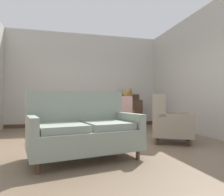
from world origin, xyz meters
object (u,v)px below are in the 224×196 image
side_table (128,116)px  gramophone (129,92)px  porcelain_vase (105,109)px  armchair_near_sideboard (65,117)px  armchair_beside_settee (168,122)px  settee (84,131)px  coffee_table (104,121)px  sideboard (127,111)px  armchair_back_corner (119,116)px

side_table → gramophone: size_ratio=1.28×
porcelain_vase → armchair_near_sideboard: 1.28m
armchair_beside_settee → gramophone: 3.04m
settee → porcelain_vase: bearing=53.8°
settee → side_table: bearing=47.3°
porcelain_vase → armchair_beside_settee: bearing=-28.9°
coffee_table → sideboard: size_ratio=0.68×
side_table → coffee_table: bearing=-128.6°
armchair_beside_settee → armchair_near_sideboard: bearing=82.3°
coffee_table → side_table: side_table is taller
coffee_table → armchair_near_sideboard: (-0.86, 0.90, 0.04)m
side_table → sideboard: (0.34, 1.12, 0.09)m
settee → sideboard: bearing=51.1°
coffee_table → armchair_near_sideboard: 1.25m
porcelain_vase → sideboard: size_ratio=0.34×
armchair_near_sideboard → sideboard: (2.20, 1.47, 0.07)m
coffee_table → gramophone: size_ratio=1.35×
side_table → sideboard: bearing=72.9°
armchair_beside_settee → sideboard: bearing=27.2°
armchair_beside_settee → armchair_near_sideboard: (-2.12, 1.57, 0.01)m
coffee_table → armchair_beside_settee: size_ratio=0.73×
settee → armchair_near_sideboard: armchair_near_sideboard is taller
settee → armchair_back_corner: settee is taller
settee → armchair_beside_settee: settee is taller
settee → armchair_back_corner: (1.37, 2.71, 0.01)m
side_table → armchair_near_sideboard: bearing=-169.3°
coffee_table → porcelain_vase: (0.04, 0.01, 0.28)m
armchair_near_sideboard → sideboard: bearing=176.1°
porcelain_vase → gramophone: (1.36, 2.26, 0.50)m
gramophone → side_table: bearing=-111.1°
porcelain_vase → settee: (-0.66, -1.44, -0.27)m
settee → armchair_beside_settee: bearing=10.5°
porcelain_vase → coffee_table: bearing=-163.1°
armchair_back_corner → armchair_near_sideboard: (-1.60, -0.38, 0.02)m
armchair_beside_settee → armchair_near_sideboard: 2.64m
porcelain_vase → armchair_near_sideboard: (-0.89, 0.89, -0.24)m
coffee_table → side_table: size_ratio=1.05×
armchair_beside_settee → porcelain_vase: bearing=89.8°
coffee_table → armchair_beside_settee: bearing=-27.9°
gramophone → porcelain_vase: bearing=-120.9°
coffee_table → armchair_near_sideboard: size_ratio=0.63×
armchair_beside_settee → gramophone: (0.13, 2.94, 0.76)m
porcelain_vase → settee: size_ratio=0.21×
settee → coffee_table: bearing=54.8°
settee → side_table: 3.13m
armchair_beside_settee → armchair_back_corner: same height
porcelain_vase → armchair_near_sideboard: armchair_near_sideboard is taller
armchair_back_corner → sideboard: size_ratio=0.99×
armchair_near_sideboard → side_table: (1.86, 0.35, -0.02)m
side_table → armchair_back_corner: bearing=172.8°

